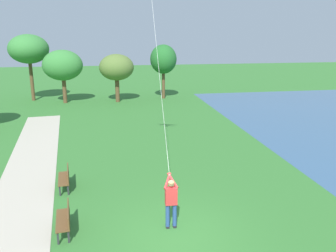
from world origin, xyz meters
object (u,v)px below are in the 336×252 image
object	(u,v)px
tree_behind_path	(29,49)
tree_treeline_right	(117,68)
tree_horizon_far	(63,65)
park_bench_near_walkway	(65,218)
tree_treeline_center	(163,59)
park_bench_far_walkway	(65,177)
person_kite_flyer	(171,199)

from	to	relation	value
tree_behind_path	tree_treeline_right	xyz separation A→B (m)	(8.01, -2.06, -1.63)
tree_horizon_far	tree_treeline_right	distance (m)	4.86
park_bench_near_walkway	tree_treeline_center	bearing A→B (deg)	73.49
tree_treeline_center	tree_horizon_far	bearing A→B (deg)	-175.28
tree_treeline_center	tree_treeline_right	xyz separation A→B (m)	(-4.56, -1.05, -0.61)
tree_treeline_center	tree_horizon_far	xyz separation A→B (m)	(-9.40, -0.78, -0.36)
tree_behind_path	tree_treeline_right	world-z (taller)	tree_behind_path
tree_treeline_center	tree_behind_path	distance (m)	12.65
park_bench_far_walkway	person_kite_flyer	bearing A→B (deg)	-44.12
park_bench_far_walkway	tree_horizon_far	distance (m)	19.47
park_bench_near_walkway	tree_treeline_right	xyz separation A→B (m)	(2.38, 22.34, 2.70)
person_kite_flyer	tree_treeline_right	size ratio (longest dim) A/B	0.41
person_kite_flyer	tree_behind_path	xyz separation A→B (m)	(-9.14, 24.68, 3.79)
person_kite_flyer	park_bench_far_walkway	distance (m)	5.42
park_bench_far_walkway	tree_treeline_right	xyz separation A→B (m)	(2.75, 18.86, 2.70)
tree_treeline_right	park_bench_far_walkway	bearing A→B (deg)	-98.28
park_bench_near_walkway	tree_behind_path	xyz separation A→B (m)	(-5.64, 24.40, 4.33)
person_kite_flyer	park_bench_far_walkway	xyz separation A→B (m)	(-3.87, 3.75, -0.54)
park_bench_near_walkway	tree_treeline_center	distance (m)	24.62
tree_treeline_right	tree_treeline_center	bearing A→B (deg)	13.02
person_kite_flyer	tree_horizon_far	bearing A→B (deg)	104.63
park_bench_near_walkway	tree_treeline_center	world-z (taller)	tree_treeline_center
park_bench_far_walkway	tree_behind_path	size ratio (longest dim) A/B	0.25
park_bench_far_walkway	tree_horizon_far	world-z (taller)	tree_horizon_far
park_bench_far_walkway	tree_treeline_right	distance (m)	19.24
tree_treeline_center	park_bench_far_walkway	bearing A→B (deg)	-110.14
park_bench_far_walkway	tree_treeline_center	xyz separation A→B (m)	(7.30, 19.91, 3.31)
tree_horizon_far	tree_behind_path	bearing A→B (deg)	150.56
tree_horizon_far	park_bench_near_walkway	bearing A→B (deg)	-83.77
park_bench_far_walkway	tree_treeline_center	bearing A→B (deg)	69.86
tree_horizon_far	tree_treeline_center	bearing A→B (deg)	4.72
tree_behind_path	tree_horizon_far	bearing A→B (deg)	-29.44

